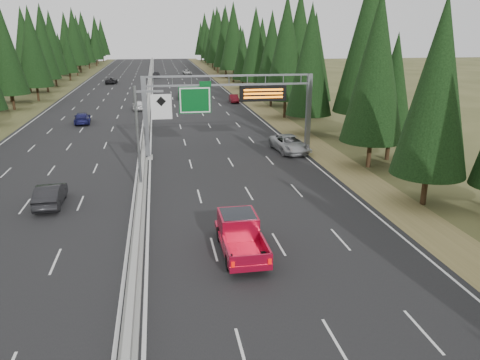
{
  "coord_description": "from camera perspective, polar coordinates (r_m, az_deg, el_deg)",
  "views": [
    {
      "loc": [
        1.59,
        -9.26,
        11.75
      ],
      "look_at": [
        6.7,
        20.0,
        2.3
      ],
      "focal_mm": 35.0,
      "sensor_mm": 36.0,
      "label": 1
    }
  ],
  "objects": [
    {
      "name": "shoulder_left",
      "position": [
        92.09,
        -22.28,
        9.04
      ],
      "size": [
        3.6,
        260.0,
        0.06
      ],
      "primitive_type": "cube",
      "color": "#3C411E",
      "rests_on": "ground"
    },
    {
      "name": "red_pickup",
      "position": [
        26.13,
        -0.09,
        -6.24
      ],
      "size": [
        2.16,
        6.04,
        1.97
      ],
      "color": "black",
      "rests_on": "road"
    },
    {
      "name": "car_ahead_green",
      "position": [
        78.2,
        -6.64,
        9.42
      ],
      "size": [
        1.72,
        3.84,
        1.28
      ],
      "primitive_type": "imported",
      "rotation": [
        0.0,
        0.0,
        0.06
      ],
      "color": "#145738",
      "rests_on": "road"
    },
    {
      "name": "silver_minivan",
      "position": [
        47.82,
        6.03,
        4.43
      ],
      "size": [
        3.22,
        6.11,
        1.64
      ],
      "primitive_type": "imported",
      "rotation": [
        0.0,
        0.0,
        0.09
      ],
      "color": "#A0A1A4",
      "rests_on": "road"
    },
    {
      "name": "median_barrier",
      "position": [
        89.99,
        -11.02,
        10.09
      ],
      "size": [
        0.7,
        260.0,
        0.85
      ],
      "color": "gray",
      "rests_on": "road"
    },
    {
      "name": "car_ahead_far",
      "position": [
        129.0,
        -10.17,
        12.55
      ],
      "size": [
        2.06,
        4.79,
        1.61
      ],
      "primitive_type": "imported",
      "rotation": [
        0.0,
        0.0,
        0.03
      ],
      "color": "black",
      "rests_on": "road"
    },
    {
      "name": "shoulder_right",
      "position": [
        91.47,
        0.38,
        10.28
      ],
      "size": [
        3.6,
        260.0,
        0.06
      ],
      "primitive_type": "cube",
      "color": "olive",
      "rests_on": "ground"
    },
    {
      "name": "hov_sign_pole",
      "position": [
        34.95,
        -11.42,
        5.7
      ],
      "size": [
        2.8,
        0.5,
        8.0
      ],
      "color": "slate",
      "rests_on": "road"
    },
    {
      "name": "sign_gantry",
      "position": [
        45.21,
        -0.49,
        9.4
      ],
      "size": [
        16.75,
        0.98,
        7.8
      ],
      "color": "slate",
      "rests_on": "road"
    },
    {
      "name": "car_ahead_white",
      "position": [
        137.84,
        -6.48,
        12.95
      ],
      "size": [
        2.42,
        4.77,
        1.29
      ],
      "primitive_type": "imported",
      "rotation": [
        0.0,
        0.0,
        0.06
      ],
      "color": "#B9B9B9",
      "rests_on": "road"
    },
    {
      "name": "car_ahead_dkred",
      "position": [
        81.73,
        -0.75,
        9.91
      ],
      "size": [
        1.57,
        4.09,
        1.33
      ],
      "primitive_type": "imported",
      "rotation": [
        0.0,
        0.0,
        -0.04
      ],
      "color": "maroon",
      "rests_on": "road"
    },
    {
      "name": "car_ahead_dkgrey",
      "position": [
        86.79,
        -6.85,
        10.3
      ],
      "size": [
        2.33,
        5.34,
        1.53
      ],
      "primitive_type": "imported",
      "rotation": [
        0.0,
        0.0,
        -0.04
      ],
      "color": "black",
      "rests_on": "road"
    },
    {
      "name": "road",
      "position": [
        90.04,
        -11.01,
        9.86
      ],
      "size": [
        32.0,
        260.0,
        0.08
      ],
      "primitive_type": "cube",
      "color": "black",
      "rests_on": "ground"
    },
    {
      "name": "tree_row_left",
      "position": [
        87.54,
        -26.48,
        14.25
      ],
      "size": [
        11.73,
        247.37,
        18.67
      ],
      "color": "black",
      "rests_on": "ground"
    },
    {
      "name": "tree_row_right",
      "position": [
        91.17,
        3.09,
        16.31
      ],
      "size": [
        12.18,
        242.6,
        18.99
      ],
      "color": "black",
      "rests_on": "ground"
    },
    {
      "name": "car_onc_blue",
      "position": [
        65.95,
        -18.68,
        7.16
      ],
      "size": [
        2.48,
        5.11,
        1.43
      ],
      "primitive_type": "imported",
      "rotation": [
        0.0,
        0.0,
        3.24
      ],
      "color": "#16164D",
      "rests_on": "road"
    },
    {
      "name": "car_onc_near",
      "position": [
        35.34,
        -22.12,
        -1.65
      ],
      "size": [
        1.77,
        4.76,
        1.55
      ],
      "primitive_type": "imported",
      "rotation": [
        0.0,
        0.0,
        3.17
      ],
      "color": "black",
      "rests_on": "road"
    },
    {
      "name": "car_onc_far",
      "position": [
        116.14,
        -15.41,
        11.63
      ],
      "size": [
        2.53,
        5.41,
        1.5
      ],
      "primitive_type": "imported",
      "rotation": [
        0.0,
        0.0,
        3.13
      ],
      "color": "black",
      "rests_on": "road"
    },
    {
      "name": "car_onc_white",
      "position": [
        75.54,
        -12.31,
        8.91
      ],
      "size": [
        1.88,
        4.3,
        1.44
      ],
      "primitive_type": "imported",
      "rotation": [
        0.0,
        0.0,
        3.18
      ],
      "color": "white",
      "rests_on": "road"
    }
  ]
}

